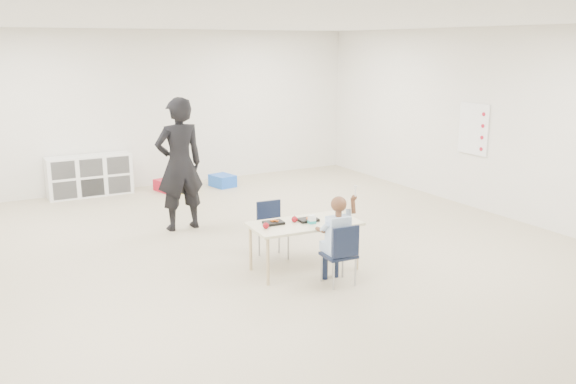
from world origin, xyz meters
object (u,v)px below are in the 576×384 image
cubby_shelf (90,176)px  adult (179,164)px  child (339,236)px  chair_near (339,254)px  table (304,246)px

cubby_shelf → adult: bearing=-74.6°
child → adult: (-0.81, 2.77, 0.39)m
chair_near → child: 0.20m
chair_near → adult: (-0.81, 2.77, 0.58)m
cubby_shelf → chair_near: bearing=-74.2°
child → adult: 2.91m
chair_near → child: child is taller
chair_near → cubby_shelf: size_ratio=0.49×
child → adult: bearing=110.0°
table → adult: size_ratio=0.69×
child → chair_near: bearing=0.0°
child → cubby_shelf: child is taller
table → chair_near: (0.11, -0.54, 0.05)m
table → adult: bearing=111.0°
table → child: (0.11, -0.54, 0.25)m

